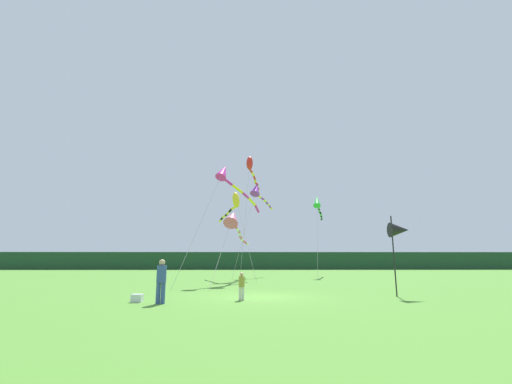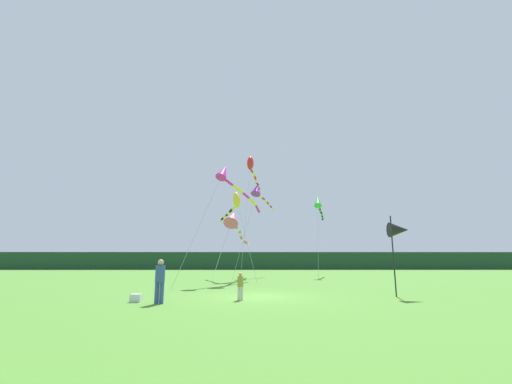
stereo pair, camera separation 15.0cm
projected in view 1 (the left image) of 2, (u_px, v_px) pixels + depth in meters
The scene contains 12 objects.
ground_plane at pixel (258, 297), 15.41m from camera, with size 120.00×120.00×0.00m, color #4C842D.
distant_treeline at pixel (253, 261), 59.83m from camera, with size 108.00×3.28×2.95m, color #1E4228.
person_adult at pixel (161, 279), 13.04m from camera, with size 0.36×0.36×1.65m.
person_child at pixel (242, 285), 14.18m from camera, with size 0.25×0.25×1.12m.
cooler_box at pixel (137, 298), 13.46m from camera, with size 0.41×0.37×0.30m, color silver.
banner_flag_pole at pixel (399, 231), 16.03m from camera, with size 0.90×0.70×3.67m.
kite_green at pixel (317, 203), 34.89m from camera, with size 2.38×8.58×8.26m.
kite_purple at pixel (257, 190), 35.40m from camera, with size 4.07×8.16×9.66m.
kite_yellow at pixel (234, 204), 29.56m from camera, with size 3.51×6.86×7.44m.
kite_red at pixel (251, 169), 33.53m from camera, with size 1.80×10.21×11.54m.
kite_rainbow at pixel (234, 221), 24.35m from camera, with size 2.12×10.11×5.34m.
kite_magenta at pixel (228, 178), 25.75m from camera, with size 5.19×10.46×8.76m.
Camera 1 is at (-0.32, -16.03, 1.63)m, focal length 24.03 mm.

